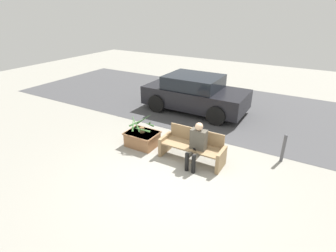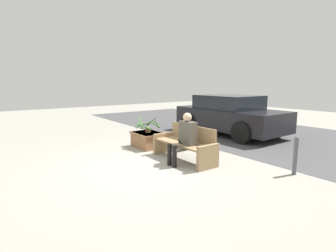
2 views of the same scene
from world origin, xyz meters
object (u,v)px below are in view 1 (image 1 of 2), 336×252
(planter_box, at_px, (142,138))
(bollard_post, at_px, (284,148))
(parked_car, at_px, (195,94))
(potted_plant, at_px, (141,125))
(person_seated, at_px, (197,143))
(bench, at_px, (193,147))

(planter_box, bearing_deg, bollard_post, 17.54)
(planter_box, relative_size, parked_car, 0.23)
(potted_plant, bearing_deg, person_seated, -4.55)
(bench, relative_size, potted_plant, 2.20)
(bench, relative_size, bollard_post, 2.20)
(potted_plant, xyz_separation_m, parked_car, (0.10, 3.41, 0.02))
(planter_box, distance_m, parked_car, 3.43)
(potted_plant, distance_m, bollard_post, 3.91)
(planter_box, bearing_deg, parked_car, 88.42)
(person_seated, relative_size, bollard_post, 1.48)
(bollard_post, bearing_deg, planter_box, -162.46)
(bench, bearing_deg, potted_plant, -178.06)
(person_seated, bearing_deg, planter_box, 175.28)
(potted_plant, bearing_deg, bench, 1.94)
(person_seated, distance_m, planter_box, 1.87)
(potted_plant, height_order, bollard_post, potted_plant)
(bench, distance_m, bollard_post, 2.38)
(bollard_post, bearing_deg, potted_plant, -162.40)
(person_seated, height_order, potted_plant, person_seated)
(planter_box, relative_size, bollard_post, 1.17)
(planter_box, bearing_deg, bench, 1.76)
(planter_box, distance_m, bollard_post, 3.90)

